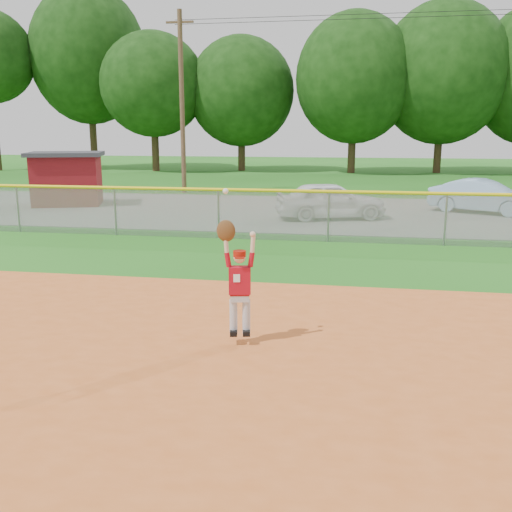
{
  "coord_description": "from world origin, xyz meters",
  "views": [
    {
      "loc": [
        0.66,
        -6.81,
        3.33
      ],
      "look_at": [
        -0.98,
        2.92,
        1.1
      ],
      "focal_mm": 40.0,
      "sensor_mm": 36.0,
      "label": 1
    }
  ],
  "objects_px": {
    "car_blue": "(483,196)",
    "ballplayer": "(238,279)",
    "utility_shed": "(67,178)",
    "car_white_a": "(330,200)"
  },
  "relations": [
    {
      "from": "ballplayer",
      "to": "car_blue",
      "type": "bearing_deg",
      "value": 66.21
    },
    {
      "from": "utility_shed",
      "to": "ballplayer",
      "type": "relative_size",
      "value": 1.62
    },
    {
      "from": "car_white_a",
      "to": "utility_shed",
      "type": "distance_m",
      "value": 11.65
    },
    {
      "from": "car_blue",
      "to": "ballplayer",
      "type": "bearing_deg",
      "value": -177.41
    },
    {
      "from": "car_white_a",
      "to": "utility_shed",
      "type": "height_order",
      "value": "utility_shed"
    },
    {
      "from": "car_blue",
      "to": "utility_shed",
      "type": "relative_size",
      "value": 1.09
    },
    {
      "from": "car_blue",
      "to": "ballplayer",
      "type": "xyz_separation_m",
      "value": [
        -6.77,
        -15.36,
        0.39
      ]
    },
    {
      "from": "utility_shed",
      "to": "ballplayer",
      "type": "xyz_separation_m",
      "value": [
        10.56,
        -14.93,
        -0.1
      ]
    },
    {
      "from": "car_blue",
      "to": "utility_shed",
      "type": "bearing_deg",
      "value": 117.8
    },
    {
      "from": "car_white_a",
      "to": "car_blue",
      "type": "distance_m",
      "value": 6.37
    }
  ]
}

